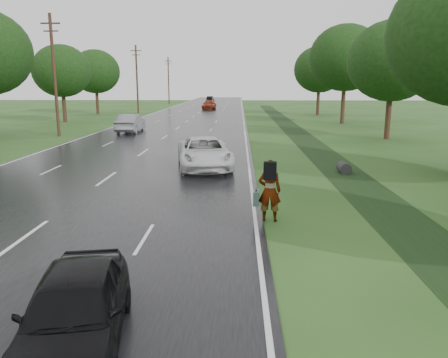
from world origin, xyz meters
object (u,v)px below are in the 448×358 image
at_px(pedestrian, 269,190).
at_px(white_pickup, 204,153).
at_px(dark_sedan, 75,310).
at_px(silver_sedan, 131,123).

bearing_deg(pedestrian, white_pickup, -68.35).
distance_m(dark_sedan, silver_sedan, 34.01).
distance_m(white_pickup, silver_sedan, 18.85).
bearing_deg(silver_sedan, dark_sedan, 101.91).
height_order(pedestrian, dark_sedan, pedestrian).
bearing_deg(dark_sedan, silver_sedan, 92.29).
bearing_deg(white_pickup, dark_sedan, -102.24).
distance_m(pedestrian, silver_sedan, 28.21).
bearing_deg(pedestrian, silver_sedan, -62.92).
xyz_separation_m(pedestrian, white_pickup, (-2.80, 8.99, -0.21)).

